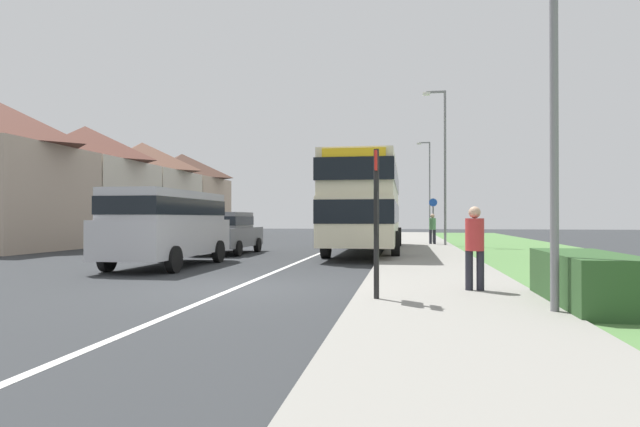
{
  "coord_description": "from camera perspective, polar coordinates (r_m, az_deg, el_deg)",
  "views": [
    {
      "loc": [
        3.47,
        -10.5,
        1.46
      ],
      "look_at": [
        0.75,
        6.37,
        1.6
      ],
      "focal_mm": 29.75,
      "sensor_mm": 36.0,
      "label": 1
    }
  ],
  "objects": [
    {
      "name": "cycle_route_sign",
      "position": [
        29.46,
        12.08,
        -0.53
      ],
      "size": [
        0.44,
        0.08,
        2.52
      ],
      "color": "slate",
      "rests_on": "ground_plane"
    },
    {
      "name": "street_lamp_near",
      "position": [
        8.82,
        23.18,
        19.55
      ],
      "size": [
        1.14,
        0.2,
        7.83
      ],
      "color": "slate",
      "rests_on": "ground_plane"
    },
    {
      "name": "parked_van_silver",
      "position": [
        16.43,
        -16.01,
        -0.88
      ],
      "size": [
        2.11,
        5.45,
        2.25
      ],
      "color": "#B7B7BC",
      "rests_on": "ground_plane"
    },
    {
      "name": "roadside_hedge",
      "position": [
        9.34,
        26.9,
        -6.61
      ],
      "size": [
        1.1,
        2.92,
        0.9
      ],
      "primitive_type": "cube",
      "color": "#2D5128",
      "rests_on": "ground_plane"
    },
    {
      "name": "pavement_near_side",
      "position": [
        16.57,
        11.69,
        -5.3
      ],
      "size": [
        3.2,
        68.0,
        0.12
      ],
      "primitive_type": "cube",
      "color": "gray",
      "rests_on": "ground_plane"
    },
    {
      "name": "pedestrian_at_stop",
      "position": [
        10.21,
        16.3,
        -3.16
      ],
      "size": [
        0.34,
        0.34,
        1.67
      ],
      "color": "#23232D",
      "rests_on": "ground_plane"
    },
    {
      "name": "ground_plane",
      "position": [
        11.15,
        -9.16,
        -7.98
      ],
      "size": [
        120.0,
        120.0,
        0.0
      ],
      "primitive_type": "plane",
      "color": "#2D3033"
    },
    {
      "name": "grass_verge_seaward",
      "position": [
        17.3,
        26.12,
        -5.13
      ],
      "size": [
        6.0,
        68.0,
        0.08
      ],
      "primitive_type": "cube",
      "color": "#517F42",
      "rests_on": "ground_plane"
    },
    {
      "name": "bus_stop_sign",
      "position": [
        8.84,
        6.09,
        0.06
      ],
      "size": [
        0.09,
        0.52,
        2.6
      ],
      "color": "black",
      "rests_on": "ground_plane"
    },
    {
      "name": "parked_car_grey",
      "position": [
        21.81,
        -9.91,
        -1.87
      ],
      "size": [
        1.89,
        4.37,
        1.68
      ],
      "color": "slate",
      "rests_on": "ground_plane"
    },
    {
      "name": "house_terrace_far_side",
      "position": [
        36.13,
        -21.08,
        2.58
      ],
      "size": [
        6.29,
        26.58,
        6.74
      ],
      "color": "tan",
      "rests_on": "ground_plane"
    },
    {
      "name": "lane_marking_centre",
      "position": [
        18.88,
        -1.48,
        -4.89
      ],
      "size": [
        0.14,
        60.0,
        0.01
      ],
      "primitive_type": "cube",
      "color": "silver",
      "rests_on": "ground_plane"
    },
    {
      "name": "street_lamp_mid",
      "position": [
        27.06,
        13.09,
        5.86
      ],
      "size": [
        1.14,
        0.2,
        7.77
      ],
      "color": "slate",
      "rests_on": "ground_plane"
    },
    {
      "name": "double_decker_bus",
      "position": [
        22.15,
        5.04,
        1.3
      ],
      "size": [
        2.8,
        11.45,
        3.7
      ],
      "color": "beige",
      "rests_on": "ground_plane"
    },
    {
      "name": "street_lamp_far",
      "position": [
        46.41,
        11.59,
        3.34
      ],
      "size": [
        1.14,
        0.2,
        7.98
      ],
      "color": "slate",
      "rests_on": "ground_plane"
    },
    {
      "name": "pedestrian_walking_away",
      "position": [
        27.85,
        12.01,
        -1.46
      ],
      "size": [
        0.34,
        0.34,
        1.67
      ],
      "color": "#23232D",
      "rests_on": "ground_plane"
    }
  ]
}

